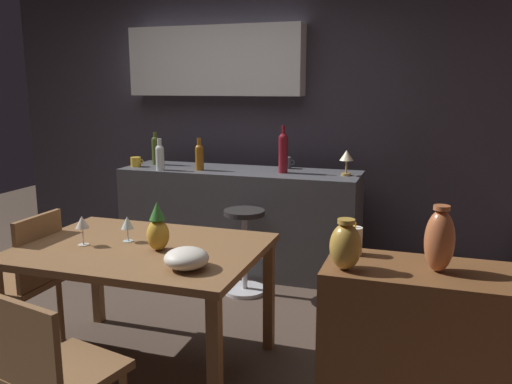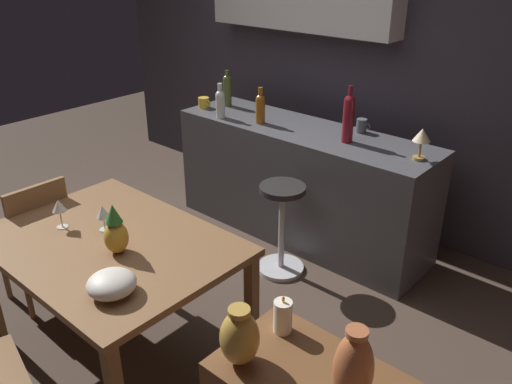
% 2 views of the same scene
% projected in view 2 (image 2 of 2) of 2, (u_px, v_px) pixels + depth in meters
% --- Properties ---
extents(ground_plane, '(9.00, 9.00, 0.00)m').
position_uv_depth(ground_plane, '(148.00, 314.00, 3.37)').
color(ground_plane, '#47382D').
extents(wall_kitchen_back, '(5.20, 0.33, 2.60)m').
position_uv_depth(wall_kitchen_back, '(334.00, 46.00, 4.20)').
color(wall_kitchen_back, '#38333D').
rests_on(wall_kitchen_back, ground_plane).
extents(dining_table, '(1.34, 0.98, 0.74)m').
position_uv_depth(dining_table, '(111.00, 254.00, 2.79)').
color(dining_table, brown).
rests_on(dining_table, ground_plane).
extents(kitchen_counter, '(2.10, 0.60, 0.90)m').
position_uv_depth(kitchen_counter, '(301.00, 183.00, 4.11)').
color(kitchen_counter, '#4C4C51').
rests_on(kitchen_counter, ground_plane).
extents(chair_near_window, '(0.41, 0.41, 0.88)m').
position_uv_depth(chair_near_window, '(36.00, 238.00, 3.29)').
color(chair_near_window, brown).
rests_on(chair_near_window, ground_plane).
extents(bar_stool, '(0.34, 0.34, 0.67)m').
position_uv_depth(bar_stool, '(282.00, 227.00, 3.67)').
color(bar_stool, '#262323').
rests_on(bar_stool, ground_plane).
extents(wine_glass_left, '(0.07, 0.07, 0.15)m').
position_uv_depth(wine_glass_left, '(103.00, 212.00, 2.82)').
color(wine_glass_left, silver).
rests_on(wine_glass_left, dining_table).
extents(wine_glass_right, '(0.08, 0.08, 0.17)m').
position_uv_depth(wine_glass_right, '(59.00, 206.00, 2.83)').
color(wine_glass_right, silver).
rests_on(wine_glass_right, dining_table).
extents(pineapple_centerpiece, '(0.12, 0.12, 0.27)m').
position_uv_depth(pineapple_centerpiece, '(116.00, 232.00, 2.61)').
color(pineapple_centerpiece, gold).
rests_on(pineapple_centerpiece, dining_table).
extents(fruit_bowl, '(0.22, 0.22, 0.10)m').
position_uv_depth(fruit_bowl, '(112.00, 284.00, 2.32)').
color(fruit_bowl, beige).
rests_on(fruit_bowl, dining_table).
extents(wine_bottle_olive, '(0.07, 0.07, 0.30)m').
position_uv_depth(wine_bottle_olive, '(227.00, 89.00, 4.41)').
color(wine_bottle_olive, '#475623').
rests_on(wine_bottle_olive, kitchen_counter).
extents(wine_bottle_amber, '(0.07, 0.07, 0.28)m').
position_uv_depth(wine_bottle_amber, '(260.00, 107.00, 3.98)').
color(wine_bottle_amber, '#8C5114').
rests_on(wine_bottle_amber, kitchen_counter).
extents(wine_bottle_clear, '(0.07, 0.07, 0.28)m').
position_uv_depth(wine_bottle_clear, '(220.00, 102.00, 4.11)').
color(wine_bottle_clear, silver).
rests_on(wine_bottle_clear, kitchen_counter).
extents(wine_bottle_ruby, '(0.08, 0.08, 0.40)m').
position_uv_depth(wine_bottle_ruby, '(349.00, 117.00, 3.58)').
color(wine_bottle_ruby, maroon).
rests_on(wine_bottle_ruby, kitchen_counter).
extents(cup_mustard, '(0.13, 0.09, 0.09)m').
position_uv_depth(cup_mustard, '(204.00, 103.00, 4.40)').
color(cup_mustard, gold).
rests_on(cup_mustard, kitchen_counter).
extents(cup_slate, '(0.11, 0.08, 0.10)m').
position_uv_depth(cup_slate, '(362.00, 126.00, 3.82)').
color(cup_slate, '#515660').
rests_on(cup_slate, kitchen_counter).
extents(counter_lamp, '(0.11, 0.11, 0.21)m').
position_uv_depth(counter_lamp, '(422.00, 138.00, 3.30)').
color(counter_lamp, '#A58447').
rests_on(counter_lamp, kitchen_counter).
extents(pillar_candle_tall, '(0.07, 0.07, 0.16)m').
position_uv_depth(pillar_candle_tall, '(283.00, 316.00, 1.97)').
color(pillar_candle_tall, white).
rests_on(pillar_candle_tall, sideboard_cabinet).
extents(vase_brass, '(0.14, 0.14, 0.23)m').
position_uv_depth(vase_brass, '(240.00, 337.00, 1.81)').
color(vase_brass, '#B78C38').
rests_on(vase_brass, sideboard_cabinet).
extents(vase_copper, '(0.13, 0.13, 0.30)m').
position_uv_depth(vase_copper, '(353.00, 369.00, 1.63)').
color(vase_copper, '#B26038').
rests_on(vase_copper, sideboard_cabinet).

